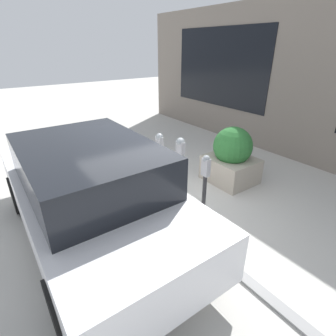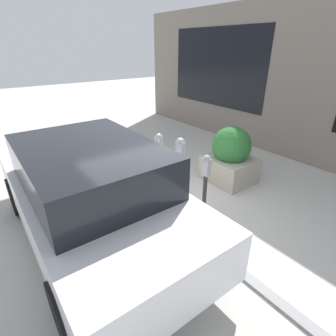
{
  "view_description": "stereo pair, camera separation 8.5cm",
  "coord_description": "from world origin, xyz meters",
  "px_view_note": "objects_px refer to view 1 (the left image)",
  "views": [
    {
      "loc": [
        -3.64,
        2.5,
        2.98
      ],
      "look_at": [
        0.0,
        -0.11,
        0.87
      ],
      "focal_mm": 28.0,
      "sensor_mm": 36.0,
      "label": 1
    },
    {
      "loc": [
        -3.59,
        2.56,
        2.98
      ],
      "look_at": [
        0.0,
        -0.11,
        0.87
      ],
      "focal_mm": 28.0,
      "sensor_mm": 36.0,
      "label": 2
    }
  ],
  "objects_px": {
    "parked_car_front": "(89,190)",
    "parking_meter_second": "(180,157)",
    "planter_box": "(231,157)",
    "parking_meter_middle": "(160,153)",
    "parking_meter_nearest": "(205,182)"
  },
  "relations": [
    {
      "from": "parking_meter_nearest",
      "to": "parking_meter_second",
      "type": "relative_size",
      "value": 0.93
    },
    {
      "from": "parking_meter_nearest",
      "to": "parking_meter_second",
      "type": "bearing_deg",
      "value": -2.18
    },
    {
      "from": "parking_meter_middle",
      "to": "planter_box",
      "type": "height_order",
      "value": "planter_box"
    },
    {
      "from": "parking_meter_second",
      "to": "parking_meter_middle",
      "type": "distance_m",
      "value": 0.77
    },
    {
      "from": "parking_meter_second",
      "to": "parked_car_front",
      "type": "height_order",
      "value": "parked_car_front"
    },
    {
      "from": "parking_meter_second",
      "to": "planter_box",
      "type": "distance_m",
      "value": 1.69
    },
    {
      "from": "parked_car_front",
      "to": "parking_meter_second",
      "type": "bearing_deg",
      "value": -92.77
    },
    {
      "from": "parking_meter_nearest",
      "to": "parking_meter_middle",
      "type": "bearing_deg",
      "value": -2.34
    },
    {
      "from": "parking_meter_second",
      "to": "parking_meter_middle",
      "type": "relative_size",
      "value": 1.09
    },
    {
      "from": "planter_box",
      "to": "parking_meter_middle",
      "type": "bearing_deg",
      "value": 68.25
    },
    {
      "from": "parking_meter_middle",
      "to": "planter_box",
      "type": "xyz_separation_m",
      "value": [
        -0.63,
        -1.59,
        -0.28
      ]
    },
    {
      "from": "parking_meter_second",
      "to": "planter_box",
      "type": "height_order",
      "value": "parking_meter_second"
    },
    {
      "from": "parking_meter_nearest",
      "to": "planter_box",
      "type": "relative_size",
      "value": 1.01
    },
    {
      "from": "parking_meter_middle",
      "to": "planter_box",
      "type": "bearing_deg",
      "value": -111.75
    },
    {
      "from": "parking_meter_second",
      "to": "parking_meter_middle",
      "type": "height_order",
      "value": "parking_meter_second"
    }
  ]
}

